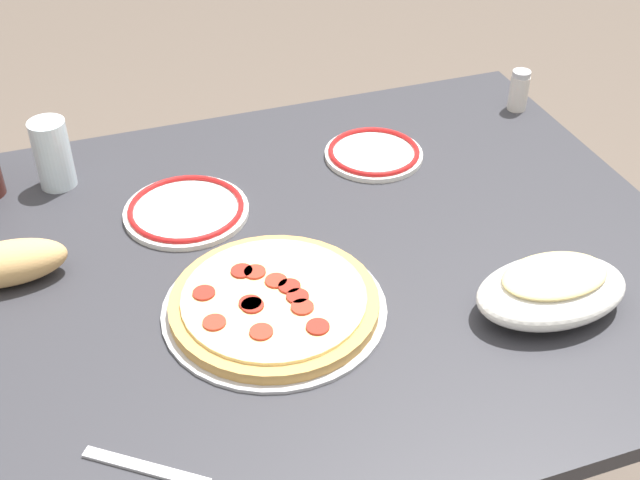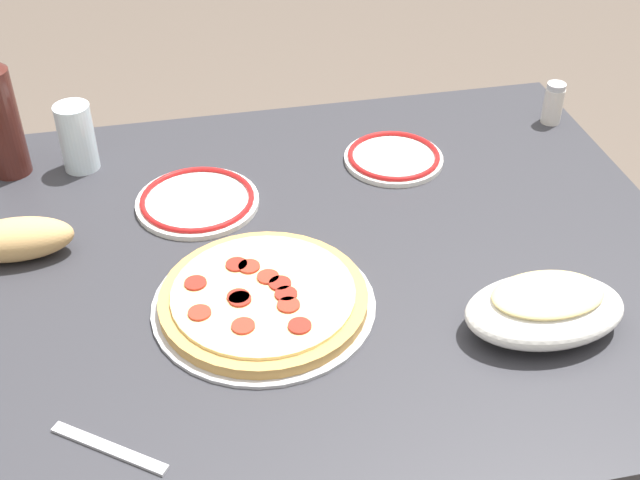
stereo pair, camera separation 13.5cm
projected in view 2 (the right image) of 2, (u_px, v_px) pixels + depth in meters
The scene contains 9 objects.
dining_table at pixel (320, 306), 1.44m from camera, with size 1.23×1.02×0.73m.
pepperoni_pizza at pixel (263, 299), 1.26m from camera, with size 0.34×0.34×0.03m.
baked_pasta_dish at pixel (545, 307), 1.20m from camera, with size 0.24×0.15×0.08m.
water_glass at pixel (77, 137), 1.54m from camera, with size 0.07×0.07×0.13m, color silver.
side_plate_near at pixel (394, 157), 1.59m from camera, with size 0.19×0.19×0.02m.
side_plate_far at pixel (197, 201), 1.48m from camera, with size 0.22×0.22×0.02m.
bread_loaf at pixel (16, 240), 1.34m from camera, with size 0.18×0.08×0.07m, color tan.
spice_shaker at pixel (553, 103), 1.69m from camera, with size 0.04×0.04×0.09m.
fork_right at pixel (109, 448), 1.05m from camera, with size 0.17×0.02×0.01m, color #B7B7BC.
Camera 2 is at (-0.22, -1.05, 1.58)m, focal length 46.57 mm.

